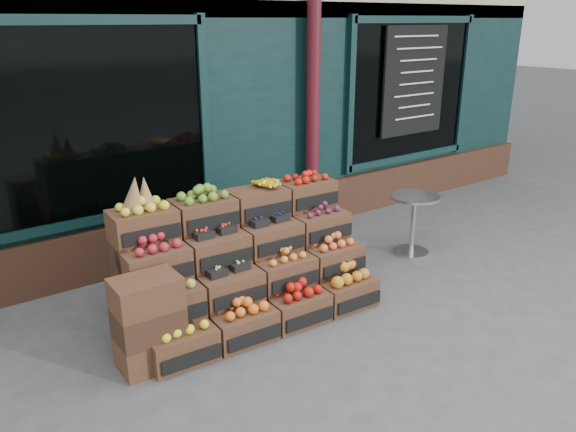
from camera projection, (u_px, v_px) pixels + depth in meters
ground at (345, 309)px, 5.69m from camera, size 60.00×60.00×0.00m
shop_facade at (131, 45)px, 8.78m from camera, size 12.00×6.24×4.80m
crate_display at (244, 268)px, 5.55m from camera, size 2.44×1.29×1.49m
spare_crates at (149, 323)px, 4.66m from camera, size 0.55×0.39×0.81m
bistro_table at (413, 218)px, 6.91m from camera, size 0.60×0.60×0.76m
shopkeeper at (46, 183)px, 6.45m from camera, size 0.81×0.60×2.01m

